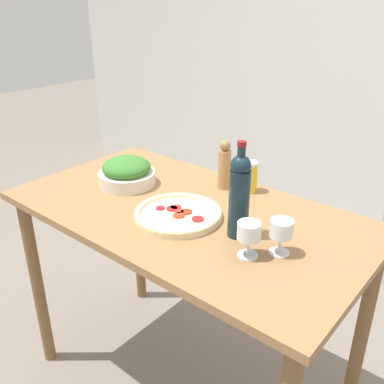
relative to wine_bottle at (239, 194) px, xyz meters
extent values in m
plane|color=slate|center=(-0.27, 0.03, -1.10)|extent=(14.00, 14.00, 0.00)
cube|color=silver|center=(-0.27, 2.15, 0.20)|extent=(6.40, 0.06, 2.60)
cube|color=olive|center=(-0.27, 0.03, -0.17)|extent=(1.42, 0.78, 0.03)
cylinder|color=brown|center=(-0.92, -0.29, -0.65)|extent=(0.06, 0.06, 0.92)
cylinder|color=brown|center=(-0.92, 0.36, -0.65)|extent=(0.06, 0.06, 0.92)
cylinder|color=brown|center=(0.38, 0.36, -0.65)|extent=(0.06, 0.06, 0.92)
cylinder|color=#142833|center=(0.00, 0.00, -0.04)|extent=(0.07, 0.07, 0.24)
sphere|color=#142833|center=(0.00, 0.00, 0.10)|extent=(0.07, 0.07, 0.07)
cylinder|color=#142833|center=(0.00, 0.00, 0.14)|extent=(0.03, 0.03, 0.07)
cylinder|color=maroon|center=(0.00, 0.00, 0.18)|extent=(0.03, 0.03, 0.02)
cylinder|color=silver|center=(0.10, -0.09, -0.16)|extent=(0.07, 0.07, 0.00)
cylinder|color=silver|center=(0.10, -0.09, -0.12)|extent=(0.01, 0.01, 0.06)
cylinder|color=white|center=(0.10, -0.09, -0.07)|extent=(0.08, 0.08, 0.06)
cylinder|color=maroon|center=(0.10, -0.09, -0.08)|extent=(0.07, 0.07, 0.02)
cylinder|color=silver|center=(0.17, -0.01, -0.16)|extent=(0.07, 0.07, 0.00)
cylinder|color=silver|center=(0.17, -0.01, -0.12)|extent=(0.01, 0.01, 0.06)
cylinder|color=white|center=(0.17, -0.01, -0.07)|extent=(0.08, 0.08, 0.06)
cylinder|color=maroon|center=(0.17, -0.01, -0.09)|extent=(0.07, 0.07, 0.01)
cylinder|color=#AD7F51|center=(-0.27, 0.30, -0.07)|extent=(0.05, 0.05, 0.17)
sphere|color=#936C45|center=(-0.27, 0.30, 0.03)|extent=(0.05, 0.05, 0.05)
cylinder|color=silver|center=(-0.62, 0.05, -0.13)|extent=(0.25, 0.25, 0.06)
ellipsoid|color=#38752D|center=(-0.62, 0.05, -0.08)|extent=(0.21, 0.21, 0.09)
cylinder|color=beige|center=(-0.24, -0.04, -0.15)|extent=(0.33, 0.33, 0.02)
torus|color=beige|center=(-0.24, -0.04, -0.14)|extent=(0.33, 0.33, 0.02)
cylinder|color=red|center=(-0.22, -0.01, -0.14)|extent=(0.04, 0.04, 0.01)
cylinder|color=red|center=(-0.28, -0.01, -0.14)|extent=(0.04, 0.04, 0.01)
cylinder|color=red|center=(-0.16, -0.03, -0.14)|extent=(0.04, 0.04, 0.01)
cylinder|color=red|center=(-0.23, -0.05, -0.14)|extent=(0.04, 0.04, 0.01)
cylinder|color=red|center=(-0.32, -0.05, -0.14)|extent=(0.03, 0.03, 0.01)
cylinder|color=red|center=(-0.25, -0.03, -0.14)|extent=(0.03, 0.03, 0.01)
cylinder|color=red|center=(-0.28, -0.03, -0.14)|extent=(0.04, 0.04, 0.01)
cylinder|color=yellow|center=(-0.17, 0.34, -0.10)|extent=(0.06, 0.06, 0.12)
cylinder|color=white|center=(-0.17, 0.34, -0.03)|extent=(0.07, 0.07, 0.01)
camera|label=1|loc=(0.71, -1.09, 0.61)|focal=40.00mm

